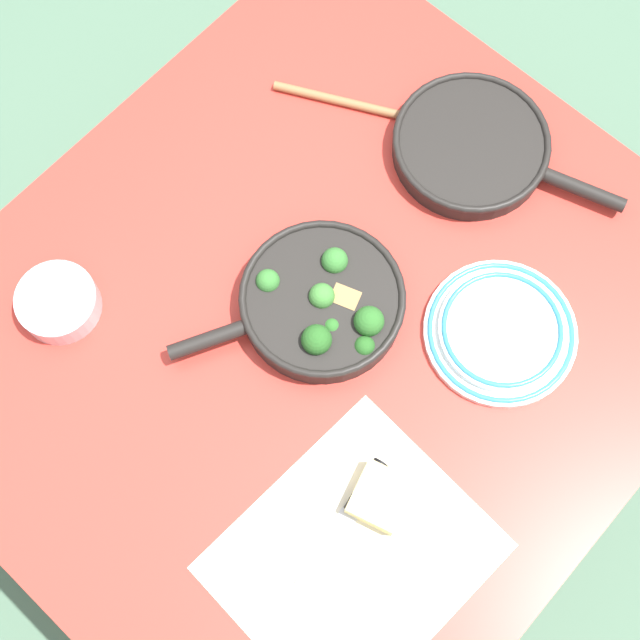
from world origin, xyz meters
The scene contains 10 objects.
ground_plane centered at (0.00, 0.00, 0.00)m, with size 14.00×14.00×0.00m, color #51755B.
dining_table_red centered at (0.00, 0.00, 0.65)m, with size 1.16×1.04×0.72m.
skillet_broccoli centered at (-0.02, -0.01, 0.75)m, with size 0.35×0.26×0.08m.
skillet_eggs centered at (-0.39, -0.02, 0.74)m, with size 0.26×0.39×0.04m.
wooden_spoon centered at (-0.36, -0.15, 0.73)m, with size 0.18×0.33×0.02m.
parchment_sheet centered at (0.23, 0.27, 0.72)m, with size 0.38×0.33×0.00m.
grater_knife centered at (0.18, 0.23, 0.73)m, with size 0.22×0.06×0.02m.
cheese_block centered at (0.14, 0.25, 0.74)m, with size 0.10×0.10×0.04m.
dinner_plate_stack centered at (-0.18, 0.22, 0.74)m, with size 0.24×0.24×0.03m.
prep_bowl_steel centered at (0.25, -0.32, 0.74)m, with size 0.13×0.13×0.04m.
Camera 1 is at (0.33, 0.30, 2.04)m, focal length 50.00 mm.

